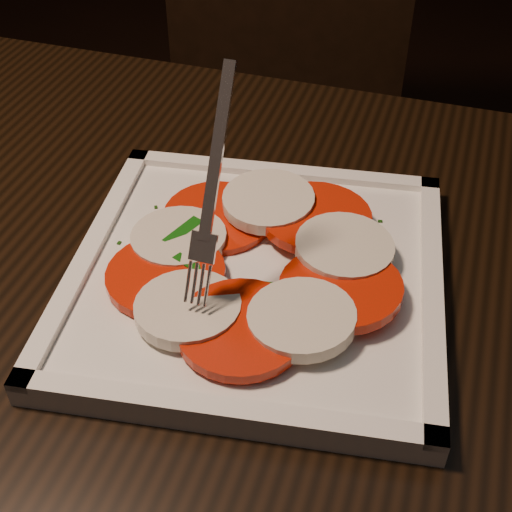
# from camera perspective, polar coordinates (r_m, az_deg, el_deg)

# --- Properties ---
(table) EXTENTS (1.26, 0.90, 0.75)m
(table) POSITION_cam_1_polar(r_m,az_deg,el_deg) (0.56, 1.84, -15.58)
(table) COLOR black
(table) RESTS_ON ground
(chair) EXTENTS (0.46, 0.46, 0.93)m
(chair) POSITION_cam_1_polar(r_m,az_deg,el_deg) (1.25, 2.06, 12.97)
(chair) COLOR black
(chair) RESTS_ON ground
(plate) EXTENTS (0.29, 0.29, 0.01)m
(plate) POSITION_cam_1_polar(r_m,az_deg,el_deg) (0.54, -0.00, -1.81)
(plate) COLOR white
(plate) RESTS_ON table
(caprese_salad) EXTENTS (0.22, 0.23, 0.02)m
(caprese_salad) POSITION_cam_1_polar(r_m,az_deg,el_deg) (0.52, -0.00, -0.43)
(caprese_salad) COLOR red
(caprese_salad) RESTS_ON plate
(fork) EXTENTS (0.04, 0.09, 0.14)m
(fork) POSITION_cam_1_polar(r_m,az_deg,el_deg) (0.47, -3.06, 6.37)
(fork) COLOR white
(fork) RESTS_ON caprese_salad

